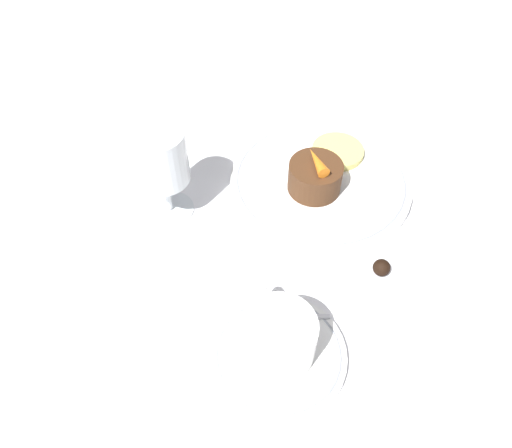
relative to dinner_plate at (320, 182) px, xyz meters
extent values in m
plane|color=white|center=(0.02, 0.05, -0.01)|extent=(3.00, 3.00, 0.00)
cylinder|color=white|center=(0.00, 0.00, 0.00)|extent=(0.26, 0.26, 0.01)
torus|color=#999EA8|center=(0.00, 0.00, 0.00)|extent=(0.25, 0.25, 0.00)
cylinder|color=white|center=(-0.24, 0.14, 0.00)|extent=(0.15, 0.15, 0.01)
torus|color=#999EA8|center=(-0.24, 0.14, 0.00)|extent=(0.14, 0.14, 0.00)
cylinder|color=white|center=(-0.23, 0.14, 0.03)|extent=(0.08, 0.08, 0.06)
cylinder|color=brown|center=(-0.23, 0.14, 0.03)|extent=(0.07, 0.07, 0.05)
torus|color=white|center=(-0.18, 0.14, 0.03)|extent=(0.04, 0.01, 0.04)
cube|color=silver|center=(-0.20, 0.12, 0.00)|extent=(0.03, 0.09, 0.00)
ellipsoid|color=silver|center=(-0.18, 0.17, 0.00)|extent=(0.02, 0.03, 0.00)
cylinder|color=silver|center=(0.01, 0.22, -0.01)|extent=(0.07, 0.07, 0.01)
cylinder|color=silver|center=(0.01, 0.22, 0.03)|extent=(0.01, 0.01, 0.06)
cylinder|color=silver|center=(0.01, 0.22, 0.09)|extent=(0.07, 0.07, 0.07)
cylinder|color=#470A14|center=(0.01, 0.22, 0.08)|extent=(0.06, 0.06, 0.04)
cube|color=silver|center=(-0.19, -0.05, -0.01)|extent=(0.02, 0.12, 0.01)
cube|color=silver|center=(-0.20, 0.03, -0.01)|extent=(0.03, 0.05, 0.01)
cylinder|color=#4C2D19|center=(-0.01, 0.02, 0.03)|extent=(0.08, 0.08, 0.04)
cone|color=orange|center=(-0.01, 0.02, 0.06)|extent=(0.05, 0.02, 0.02)
cylinder|color=#EFE075|center=(0.04, -0.04, 0.01)|extent=(0.08, 0.08, 0.01)
sphere|color=black|center=(-0.17, -0.02, 0.00)|extent=(0.02, 0.02, 0.02)
camera|label=1|loc=(-0.46, 0.24, 0.52)|focal=35.00mm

